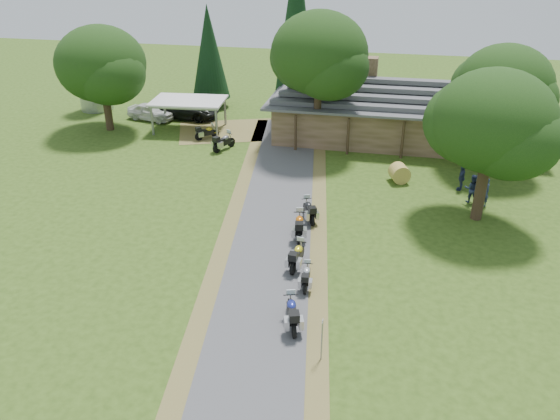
% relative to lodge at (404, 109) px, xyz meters
% --- Properties ---
extents(ground, '(120.00, 120.00, 0.00)m').
position_rel_lodge_xyz_m(ground, '(-6.00, -24.00, -2.45)').
color(ground, '#2F4914').
rests_on(ground, ground).
extents(driveway, '(51.95, 51.95, 0.00)m').
position_rel_lodge_xyz_m(driveway, '(-6.50, -20.00, -2.45)').
color(driveway, '#444446').
rests_on(driveway, ground).
extents(lodge, '(21.40, 9.40, 4.90)m').
position_rel_lodge_xyz_m(lodge, '(0.00, 0.00, 0.00)').
color(lodge, brown).
rests_on(lodge, ground).
extents(silo, '(3.11, 3.11, 6.00)m').
position_rel_lodge_xyz_m(silo, '(-28.42, 2.43, 0.55)').
color(silo, gray).
rests_on(silo, ground).
extents(carport, '(6.32, 4.52, 2.59)m').
position_rel_lodge_xyz_m(carport, '(-17.66, -1.46, -1.15)').
color(carport, silver).
rests_on(carport, ground).
extents(car_white_sedan, '(3.58, 5.92, 1.84)m').
position_rel_lodge_xyz_m(car_white_sedan, '(-22.07, 0.43, -1.53)').
color(car_white_sedan, white).
rests_on(car_white_sedan, ground).
extents(car_dark_suv, '(3.17, 6.55, 2.44)m').
position_rel_lodge_xyz_m(car_dark_suv, '(-19.15, 1.68, -1.23)').
color(car_dark_suv, black).
rests_on(car_dark_suv, ground).
extents(motorcycle_row_a, '(1.22, 2.13, 1.39)m').
position_rel_lodge_xyz_m(motorcycle_row_a, '(-4.30, -25.26, -1.76)').
color(motorcycle_row_a, navy).
rests_on(motorcycle_row_a, ground).
extents(motorcycle_row_b, '(0.67, 1.71, 1.14)m').
position_rel_lodge_xyz_m(motorcycle_row_b, '(-4.19, -22.27, -1.88)').
color(motorcycle_row_b, '#A1A3A9').
rests_on(motorcycle_row_b, ground).
extents(motorcycle_row_c, '(0.83, 2.02, 1.35)m').
position_rel_lodge_xyz_m(motorcycle_row_c, '(-4.91, -20.68, -1.78)').
color(motorcycle_row_c, yellow).
rests_on(motorcycle_row_c, ground).
extents(motorcycle_row_d, '(1.02, 2.20, 1.45)m').
position_rel_lodge_xyz_m(motorcycle_row_d, '(-5.35, -17.66, -1.73)').
color(motorcycle_row_d, '#D0610C').
rests_on(motorcycle_row_d, ground).
extents(motorcycle_row_e, '(1.36, 2.03, 1.33)m').
position_rel_lodge_xyz_m(motorcycle_row_e, '(-5.15, -15.58, -1.79)').
color(motorcycle_row_e, black).
rests_on(motorcycle_row_e, ground).
extents(motorcycle_carport_a, '(1.76, 1.68, 1.26)m').
position_rel_lodge_xyz_m(motorcycle_carport_a, '(-15.50, -3.42, -1.82)').
color(motorcycle_carport_a, gold).
rests_on(motorcycle_carport_a, ground).
extents(motorcycle_carport_b, '(1.52, 2.16, 1.42)m').
position_rel_lodge_xyz_m(motorcycle_carport_b, '(-13.42, -5.51, -1.74)').
color(motorcycle_carport_b, slate).
rests_on(motorcycle_carport_b, ground).
extents(person_a, '(0.77, 0.70, 2.23)m').
position_rel_lodge_xyz_m(person_a, '(4.97, -11.73, -1.34)').
color(person_a, navy).
rests_on(person_a, ground).
extents(person_b, '(0.61, 0.44, 2.14)m').
position_rel_lodge_xyz_m(person_b, '(4.30, -11.21, -1.38)').
color(person_b, navy).
rests_on(person_b, ground).
extents(person_c, '(0.57, 0.68, 2.04)m').
position_rel_lodge_xyz_m(person_c, '(3.85, -9.48, -1.43)').
color(person_c, navy).
rests_on(person_c, ground).
extents(hay_bale, '(1.54, 1.47, 1.24)m').
position_rel_lodge_xyz_m(hay_bale, '(-0.08, -8.95, -1.83)').
color(hay_bale, olive).
rests_on(hay_bale, ground).
extents(sign_post, '(0.34, 0.06, 1.90)m').
position_rel_lodge_xyz_m(sign_post, '(-2.79, -27.12, -1.50)').
color(sign_post, gray).
rests_on(sign_post, ground).
extents(oak_lodge_left, '(7.05, 7.05, 11.72)m').
position_rel_lodge_xyz_m(oak_lodge_left, '(-6.48, -3.66, 3.41)').
color(oak_lodge_left, black).
rests_on(oak_lodge_left, ground).
extents(oak_lodge_right, '(6.31, 6.31, 9.55)m').
position_rel_lodge_xyz_m(oak_lodge_right, '(6.24, -4.88, 2.32)').
color(oak_lodge_right, black).
rests_on(oak_lodge_right, ground).
extents(oak_driveway, '(6.62, 6.62, 9.58)m').
position_rel_lodge_xyz_m(oak_driveway, '(4.44, -13.42, 2.34)').
color(oak_driveway, black).
rests_on(oak_driveway, ground).
extents(oak_silo, '(7.24, 7.24, 8.94)m').
position_rel_lodge_xyz_m(oak_silo, '(-24.38, -2.84, 2.02)').
color(oak_silo, black).
rests_on(oak_silo, ground).
extents(cedar_near, '(3.98, 3.98, 14.91)m').
position_rel_lodge_xyz_m(cedar_near, '(-9.52, 3.54, 5.01)').
color(cedar_near, black).
rests_on(cedar_near, ground).
extents(cedar_far, '(3.58, 3.58, 9.43)m').
position_rel_lodge_xyz_m(cedar_far, '(-18.04, 5.53, 2.26)').
color(cedar_far, black).
rests_on(cedar_far, ground).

